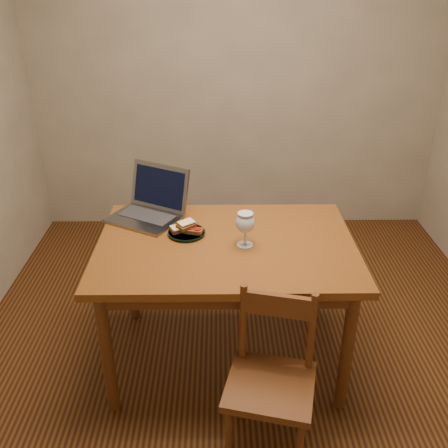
{
  "coord_description": "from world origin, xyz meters",
  "views": [
    {
      "loc": [
        -0.15,
        -2.31,
        1.97
      ],
      "look_at": [
        -0.12,
        -0.02,
        0.8
      ],
      "focal_mm": 40.0,
      "sensor_mm": 36.0,
      "label": 1
    }
  ],
  "objects_px": {
    "table": "(226,257)",
    "milk_glass": "(245,229)",
    "chair": "(271,374)",
    "plate": "(187,233)",
    "laptop": "(151,204)"
  },
  "relations": [
    {
      "from": "table",
      "to": "chair",
      "type": "height_order",
      "value": "chair"
    },
    {
      "from": "laptop",
      "to": "milk_glass",
      "type": "bearing_deg",
      "value": -5.82
    },
    {
      "from": "milk_glass",
      "to": "laptop",
      "type": "xyz_separation_m",
      "value": [
        -0.5,
        0.35,
        -0.02
      ]
    },
    {
      "from": "table",
      "to": "chair",
      "type": "bearing_deg",
      "value": -72.78
    },
    {
      "from": "milk_glass",
      "to": "table",
      "type": "bearing_deg",
      "value": 159.56
    },
    {
      "from": "chair",
      "to": "milk_glass",
      "type": "height_order",
      "value": "milk_glass"
    },
    {
      "from": "milk_glass",
      "to": "laptop",
      "type": "height_order",
      "value": "laptop"
    },
    {
      "from": "chair",
      "to": "milk_glass",
      "type": "xyz_separation_m",
      "value": [
        -0.09,
        0.56,
        0.4
      ]
    },
    {
      "from": "plate",
      "to": "milk_glass",
      "type": "xyz_separation_m",
      "value": [
        0.3,
        -0.12,
        0.08
      ]
    },
    {
      "from": "plate",
      "to": "laptop",
      "type": "height_order",
      "value": "laptop"
    },
    {
      "from": "table",
      "to": "milk_glass",
      "type": "relative_size",
      "value": 7.12
    },
    {
      "from": "table",
      "to": "laptop",
      "type": "relative_size",
      "value": 2.69
    },
    {
      "from": "chair",
      "to": "milk_glass",
      "type": "distance_m",
      "value": 0.7
    },
    {
      "from": "chair",
      "to": "laptop",
      "type": "relative_size",
      "value": 0.92
    },
    {
      "from": "milk_glass",
      "to": "laptop",
      "type": "distance_m",
      "value": 0.62
    }
  ]
}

